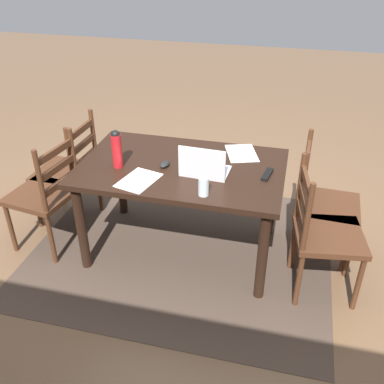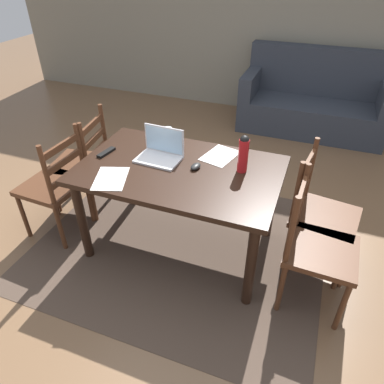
% 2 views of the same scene
% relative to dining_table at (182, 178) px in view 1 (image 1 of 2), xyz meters
% --- Properties ---
extents(ground_plane, '(14.00, 14.00, 0.00)m').
position_rel_dining_table_xyz_m(ground_plane, '(0.00, 0.00, -0.65)').
color(ground_plane, brown).
extents(area_rug, '(2.28, 1.92, 0.01)m').
position_rel_dining_table_xyz_m(area_rug, '(0.00, 0.00, -0.64)').
color(area_rug, '#47382D').
rests_on(area_rug, ground).
extents(dining_table, '(1.45, 0.91, 0.74)m').
position_rel_dining_table_xyz_m(dining_table, '(0.00, 0.00, 0.00)').
color(dining_table, black).
rests_on(dining_table, ground).
extents(chair_left_near, '(0.46, 0.46, 0.95)m').
position_rel_dining_table_xyz_m(chair_left_near, '(-1.01, -0.18, -0.18)').
color(chair_left_near, '#4C2B19').
rests_on(chair_left_near, ground).
extents(chair_right_far, '(0.50, 0.50, 0.95)m').
position_rel_dining_table_xyz_m(chair_right_far, '(1.01, 0.19, -0.18)').
color(chair_right_far, '#4C2B19').
rests_on(chair_right_far, ground).
extents(chair_right_near, '(0.46, 0.46, 0.95)m').
position_rel_dining_table_xyz_m(chair_right_near, '(1.01, -0.18, -0.18)').
color(chair_right_near, '#4C2B19').
rests_on(chair_right_near, ground).
extents(chair_left_far, '(0.50, 0.50, 0.95)m').
position_rel_dining_table_xyz_m(chair_left_far, '(-1.01, 0.19, -0.18)').
color(chair_left_far, '#4C2B19').
rests_on(chair_left_far, ground).
extents(laptop, '(0.33, 0.24, 0.23)m').
position_rel_dining_table_xyz_m(laptop, '(-0.18, 0.09, 0.15)').
color(laptop, silver).
rests_on(laptop, dining_table).
extents(water_bottle, '(0.07, 0.07, 0.28)m').
position_rel_dining_table_xyz_m(water_bottle, '(0.43, 0.12, 0.24)').
color(water_bottle, red).
rests_on(water_bottle, dining_table).
extents(drinking_glass, '(0.07, 0.07, 0.12)m').
position_rel_dining_table_xyz_m(drinking_glass, '(-0.24, 0.34, 0.16)').
color(drinking_glass, silver).
rests_on(drinking_glass, dining_table).
extents(computer_mouse, '(0.07, 0.11, 0.03)m').
position_rel_dining_table_xyz_m(computer_mouse, '(0.11, 0.04, 0.11)').
color(computer_mouse, black).
rests_on(computer_mouse, dining_table).
extents(tv_remote, '(0.07, 0.17, 0.02)m').
position_rel_dining_table_xyz_m(tv_remote, '(-0.60, -0.00, 0.11)').
color(tv_remote, black).
rests_on(tv_remote, dining_table).
extents(paper_stack_left, '(0.28, 0.34, 0.00)m').
position_rel_dining_table_xyz_m(paper_stack_left, '(0.22, 0.27, 0.10)').
color(paper_stack_left, white).
rests_on(paper_stack_left, dining_table).
extents(paper_stack_right, '(0.29, 0.35, 0.00)m').
position_rel_dining_table_xyz_m(paper_stack_right, '(-0.39, -0.30, 0.10)').
color(paper_stack_right, white).
rests_on(paper_stack_right, dining_table).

